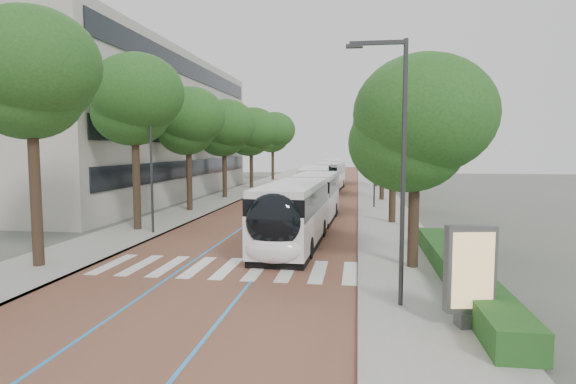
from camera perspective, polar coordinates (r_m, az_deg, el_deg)
name	(u,v)px	position (r m, az deg, el deg)	size (l,w,h in m)	color
ground	(215,275)	(19.20, -8.62, -9.69)	(160.00, 160.00, 0.00)	#51544C
road	(312,189)	(58.21, 2.88, 0.36)	(11.00, 140.00, 0.02)	brown
sidewalk_left	(252,188)	(59.38, -4.35, 0.50)	(4.00, 140.00, 0.12)	gray
sidewalk_right	(375,189)	(57.99, 10.27, 0.32)	(4.00, 140.00, 0.12)	gray
kerb_left	(267,188)	(58.99, -2.55, 0.48)	(0.20, 140.00, 0.14)	gray
kerb_right	(359,189)	(57.95, 8.40, 0.34)	(0.20, 140.00, 0.14)	gray
zebra_crossing	(227,268)	(20.07, -7.23, -8.94)	(10.55, 3.60, 0.01)	silver
lane_line_left	(299,189)	(58.38, 1.31, 0.39)	(0.12, 126.00, 0.01)	#277CC7
lane_line_right	(325,189)	(58.08, 4.45, 0.36)	(0.12, 126.00, 0.01)	#277CC7
office_building	(109,128)	(52.14, -20.46, 7.17)	(18.11, 40.00, 14.00)	#A8A59C
hedge	(458,270)	(18.64, 19.55, -8.74)	(1.20, 14.00, 0.80)	#1B4718
streetlight_near	(398,152)	(14.79, 12.86, 4.70)	(1.82, 0.20, 8.00)	#313134
streetlight_far	(373,149)	(39.76, 10.00, 4.98)	(1.82, 0.20, 8.00)	#313134
lamp_post_left	(151,162)	(28.23, -15.90, 3.39)	(0.14, 0.14, 8.00)	#313134
trees_left	(228,128)	(49.01, -7.11, 7.59)	(6.43, 60.80, 9.83)	black
trees_right	(386,137)	(40.84, 11.51, 6.41)	(5.68, 47.62, 8.44)	black
lead_bus	(304,206)	(27.49, 1.94, -1.67)	(3.19, 18.48, 3.20)	black
bus_queued_0	(314,185)	(43.21, 3.15, 0.83)	(3.16, 12.51, 3.20)	white
bus_queued_1	(330,176)	(56.57, 5.03, 1.85)	(3.08, 12.50, 3.20)	white
bus_queued_2	(333,171)	(70.33, 5.32, 2.50)	(3.04, 12.49, 3.20)	white
ad_panel	(470,274)	(13.91, 20.76, -9.07)	(1.37, 0.62, 2.76)	#59595B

